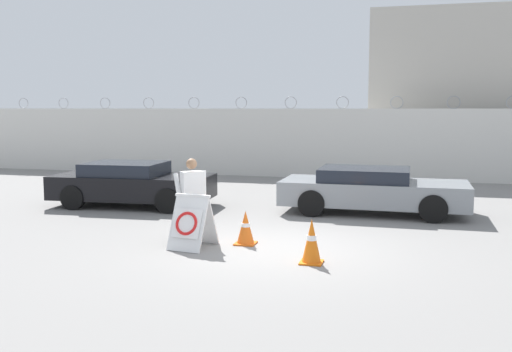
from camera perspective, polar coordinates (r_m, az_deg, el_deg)
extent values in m
plane|color=gray|center=(10.84, 2.12, -7.26)|extent=(90.00, 90.00, 0.00)
cube|color=silver|center=(21.58, 8.58, 3.21)|extent=(36.00, 0.30, 2.62)
torus|color=gray|center=(26.71, -22.22, 6.74)|extent=(0.47, 0.03, 0.47)
torus|color=gray|center=(25.59, -18.69, 6.91)|extent=(0.47, 0.03, 0.47)
torus|color=gray|center=(24.57, -14.84, 7.06)|extent=(0.47, 0.03, 0.47)
torus|color=gray|center=(23.68, -10.69, 7.18)|extent=(0.47, 0.03, 0.47)
torus|color=gray|center=(22.91, -6.22, 7.28)|extent=(0.47, 0.03, 0.47)
torus|color=gray|center=(22.29, -1.48, 7.33)|extent=(0.47, 0.03, 0.47)
torus|color=gray|center=(21.83, 3.50, 7.33)|extent=(0.47, 0.03, 0.47)
torus|color=gray|center=(21.54, 8.65, 7.27)|extent=(0.47, 0.03, 0.47)
torus|color=gray|center=(21.42, 13.90, 7.15)|extent=(0.47, 0.03, 0.47)
torus|color=gray|center=(21.48, 19.16, 6.98)|extent=(0.47, 0.03, 0.47)
cube|color=#B2ADA3|center=(26.75, 19.49, 7.75)|extent=(7.25, 7.26, 6.51)
cube|color=white|center=(10.73, -6.83, -4.79)|extent=(0.74, 0.53, 0.99)
cube|color=white|center=(11.08, -5.80, -4.40)|extent=(0.74, 0.53, 0.99)
cube|color=white|center=(10.82, -6.34, -1.96)|extent=(0.73, 0.16, 0.05)
cube|color=white|center=(10.69, -6.94, -4.72)|extent=(0.59, 0.31, 0.52)
torus|color=red|center=(10.68, -6.97, -4.74)|extent=(0.47, 0.28, 0.43)
cylinder|color=#514C42|center=(11.46, -5.97, -4.50)|extent=(0.15, 0.15, 0.79)
cylinder|color=#514C42|center=(11.40, -6.81, -4.57)|extent=(0.15, 0.15, 0.79)
cube|color=silver|center=(11.31, -6.43, -1.06)|extent=(0.45, 0.44, 0.61)
sphere|color=#936B4C|center=(11.26, -6.47, 1.22)|extent=(0.21, 0.21, 0.21)
cylinder|color=silver|center=(11.40, -5.24, -0.92)|extent=(0.09, 0.09, 0.58)
cylinder|color=silver|center=(11.32, -7.82, -1.14)|extent=(0.29, 0.30, 0.56)
cube|color=orange|center=(9.89, 5.56, -8.58)|extent=(0.38, 0.38, 0.03)
cone|color=orange|center=(9.80, 5.58, -6.41)|extent=(0.33, 0.33, 0.74)
cylinder|color=white|center=(9.79, 5.58, -6.20)|extent=(0.16, 0.16, 0.10)
cube|color=orange|center=(11.18, -1.05, -6.75)|extent=(0.39, 0.39, 0.03)
cone|color=orange|center=(11.10, -1.05, -5.09)|extent=(0.34, 0.34, 0.63)
cylinder|color=white|center=(11.10, -1.05, -4.94)|extent=(0.17, 0.17, 0.09)
cylinder|color=black|center=(16.08, -6.68, -1.51)|extent=(0.65, 0.23, 0.64)
cylinder|color=black|center=(14.48, -8.81, -2.46)|extent=(0.65, 0.23, 0.64)
cylinder|color=black|center=(17.07, -15.01, -1.21)|extent=(0.65, 0.23, 0.64)
cylinder|color=black|center=(15.58, -17.84, -2.06)|extent=(0.65, 0.23, 0.64)
cube|color=black|center=(15.72, -12.19, -1.01)|extent=(4.29, 2.04, 0.62)
cube|color=black|center=(15.75, -12.93, 0.73)|extent=(2.10, 1.75, 0.33)
cylinder|color=black|center=(15.48, 17.12, -2.06)|extent=(0.66, 0.21, 0.66)
cylinder|color=black|center=(13.76, 17.30, -3.15)|extent=(0.66, 0.21, 0.66)
cylinder|color=black|center=(15.66, 6.69, -1.70)|extent=(0.66, 0.21, 0.66)
cylinder|color=black|center=(13.95, 5.58, -2.73)|extent=(0.66, 0.21, 0.66)
cube|color=gray|center=(14.61, 11.67, -1.63)|extent=(4.60, 1.94, 0.59)
cube|color=black|center=(14.57, 10.81, 0.17)|extent=(2.22, 1.71, 0.32)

